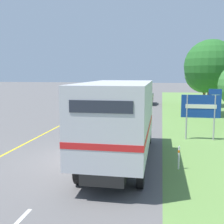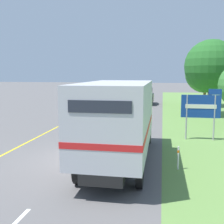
{
  "view_description": "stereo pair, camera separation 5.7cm",
  "coord_description": "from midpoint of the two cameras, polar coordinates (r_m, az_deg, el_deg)",
  "views": [
    {
      "loc": [
        3.59,
        -11.76,
        3.83
      ],
      "look_at": [
        0.3,
        6.83,
        1.2
      ],
      "focal_mm": 45.0,
      "sensor_mm": 36.0,
      "label": 1
    },
    {
      "loc": [
        3.65,
        -11.75,
        3.83
      ],
      "look_at": [
        0.3,
        6.83,
        1.2
      ],
      "focal_mm": 45.0,
      "sensor_mm": 36.0,
      "label": 2
    }
  ],
  "objects": [
    {
      "name": "roadside_tree_far",
      "position": [
        34.2,
        18.52,
        7.58
      ],
      "size": [
        4.64,
        4.64,
        6.19
      ],
      "color": "brown",
      "rests_on": "ground"
    },
    {
      "name": "centre_dash_mid_a",
      "position": [
        19.59,
        -0.63,
        -3.34
      ],
      "size": [
        0.12,
        2.6,
        0.01
      ],
      "primitive_type": "cube",
      "color": "white",
      "rests_on": "ground"
    },
    {
      "name": "lead_car_silver_ahead",
      "position": [
        47.24,
        3.74,
        4.39
      ],
      "size": [
        1.8,
        4.11,
        1.81
      ],
      "color": "black",
      "rests_on": "ground"
    },
    {
      "name": "centre_dash_farthest",
      "position": [
        39.02,
        4.85,
        2.28
      ],
      "size": [
        0.12,
        2.6,
        0.01
      ],
      "primitive_type": "cube",
      "color": "white",
      "rests_on": "ground"
    },
    {
      "name": "centre_dash_far",
      "position": [
        32.5,
        3.75,
        1.15
      ],
      "size": [
        0.12,
        2.6,
        0.01
      ],
      "primitive_type": "cube",
      "color": "white",
      "rests_on": "ground"
    },
    {
      "name": "centre_dash_mid_b",
      "position": [
        26.01,
        2.1,
        -0.53
      ],
      "size": [
        0.12,
        2.6,
        0.01
      ],
      "primitive_type": "cube",
      "color": "white",
      "rests_on": "ground"
    },
    {
      "name": "roadside_tree_mid",
      "position": [
        26.63,
        19.55,
        8.78
      ],
      "size": [
        4.66,
        4.66,
        6.78
      ],
      "color": "#4C3823",
      "rests_on": "ground"
    },
    {
      "name": "ground_plane",
      "position": [
        12.89,
        -6.68,
        -9.42
      ],
      "size": [
        200.0,
        200.0,
        0.0
      ],
      "primitive_type": "plane",
      "color": "#5B5959"
    },
    {
      "name": "highway_sign",
      "position": [
        16.77,
        17.82,
        0.86
      ],
      "size": [
        2.19,
        0.09,
        2.94
      ],
      "color": "#9E9EA3",
      "rests_on": "ground"
    },
    {
      "name": "lead_car_black_ahead",
      "position": [
        34.9,
        6.98,
        3.25
      ],
      "size": [
        1.8,
        4.28,
        2.03
      ],
      "color": "black",
      "rests_on": "ground"
    },
    {
      "name": "horse_trailer_truck",
      "position": [
        11.77,
        1.71,
        -1.26
      ],
      "size": [
        2.49,
        8.23,
        3.48
      ],
      "color": "black",
      "rests_on": "ground"
    },
    {
      "name": "edge_line_yellow",
      "position": [
        27.23,
        -5.48,
        -0.18
      ],
      "size": [
        0.12,
        61.89,
        0.01
      ],
      "primitive_type": "cube",
      "color": "yellow",
      "rests_on": "ground"
    },
    {
      "name": "centre_dash_near",
      "position": [
        13.35,
        -6.04,
        -8.78
      ],
      "size": [
        0.12,
        2.6,
        0.01
      ],
      "primitive_type": "cube",
      "color": "white",
      "rests_on": "ground"
    },
    {
      "name": "lead_car_white",
      "position": [
        26.15,
        -2.42,
        1.73
      ],
      "size": [
        1.8,
        3.9,
        2.02
      ],
      "color": "black",
      "rests_on": "ground"
    },
    {
      "name": "delineator_post",
      "position": [
        11.63,
        13.44,
        -8.91
      ],
      "size": [
        0.08,
        0.08,
        0.95
      ],
      "color": "white",
      "rests_on": "ground"
    }
  ]
}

